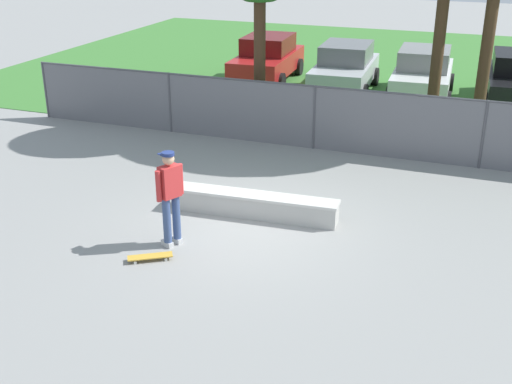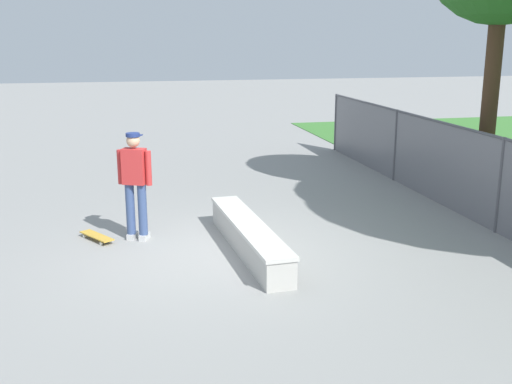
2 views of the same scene
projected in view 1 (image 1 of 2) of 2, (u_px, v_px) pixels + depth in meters
The scene contains 9 objects.
ground_plane at pixel (243, 228), 12.83m from camera, with size 80.00×80.00×0.00m, color gray.
grass_strip at pixel (382, 69), 26.12m from camera, with size 28.83×20.00×0.02m, color #3D7A33.
concrete_ledge at pixel (255, 205), 13.27m from camera, with size 3.48×0.69×0.48m.
skateboarder at pixel (170, 194), 11.78m from camera, with size 0.39×0.55×1.84m.
skateboard at pixel (150, 257), 11.60m from camera, with size 0.78×0.60×0.09m.
chainlink_fence at pixel (314, 114), 16.87m from camera, with size 16.90×0.07×1.71m.
car_red at pixel (267, 58), 24.01m from camera, with size 2.17×4.28×1.66m.
car_silver at pixel (345, 68), 22.50m from camera, with size 2.17×4.28×1.66m.
car_white at pixel (423, 74), 21.65m from camera, with size 2.17×4.28×1.66m.
Camera 1 is at (4.23, -10.72, 5.68)m, focal length 45.48 mm.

